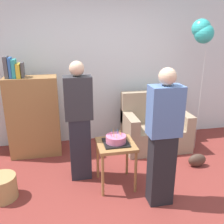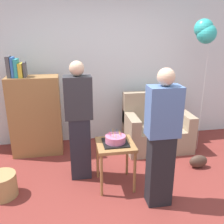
{
  "view_description": "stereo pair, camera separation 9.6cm",
  "coord_description": "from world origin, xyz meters",
  "px_view_note": "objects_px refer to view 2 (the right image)",
  "views": [
    {
      "loc": [
        -0.72,
        -2.36,
        2.01
      ],
      "look_at": [
        -0.09,
        0.72,
        0.95
      ],
      "focal_mm": 40.1,
      "sensor_mm": 36.0,
      "label": 1
    },
    {
      "loc": [
        -0.62,
        -2.38,
        2.01
      ],
      "look_at": [
        -0.09,
        0.72,
        0.95
      ],
      "focal_mm": 40.1,
      "sensor_mm": 36.0,
      "label": 2
    }
  ],
  "objects_px": {
    "couch": "(156,129)",
    "side_table": "(115,150)",
    "person_blowing_candles": "(79,121)",
    "person_holding_cake": "(162,139)",
    "birthday_cake": "(115,140)",
    "handbag": "(198,161)",
    "bookshelf": "(35,115)",
    "balloon_bunch": "(205,31)",
    "wicker_basket": "(2,185)"
  },
  "relations": [
    {
      "from": "couch",
      "to": "wicker_basket",
      "type": "relative_size",
      "value": 3.06
    },
    {
      "from": "handbag",
      "to": "bookshelf",
      "type": "bearing_deg",
      "value": 159.33
    },
    {
      "from": "person_holding_cake",
      "to": "wicker_basket",
      "type": "xyz_separation_m",
      "value": [
        -1.88,
        0.44,
        -0.68
      ]
    },
    {
      "from": "balloon_bunch",
      "to": "bookshelf",
      "type": "bearing_deg",
      "value": 172.14
    },
    {
      "from": "person_blowing_candles",
      "to": "wicker_basket",
      "type": "bearing_deg",
      "value": -170.65
    },
    {
      "from": "couch",
      "to": "balloon_bunch",
      "type": "distance_m",
      "value": 1.74
    },
    {
      "from": "handbag",
      "to": "balloon_bunch",
      "type": "bearing_deg",
      "value": 71.7
    },
    {
      "from": "bookshelf",
      "to": "side_table",
      "type": "xyz_separation_m",
      "value": [
        1.11,
        -1.13,
        -0.16
      ]
    },
    {
      "from": "side_table",
      "to": "person_holding_cake",
      "type": "distance_m",
      "value": 0.7
    },
    {
      "from": "person_blowing_candles",
      "to": "person_holding_cake",
      "type": "relative_size",
      "value": 1.0
    },
    {
      "from": "wicker_basket",
      "to": "balloon_bunch",
      "type": "relative_size",
      "value": 0.17
    },
    {
      "from": "bookshelf",
      "to": "balloon_bunch",
      "type": "height_order",
      "value": "balloon_bunch"
    },
    {
      "from": "balloon_bunch",
      "to": "birthday_cake",
      "type": "bearing_deg",
      "value": -152.98
    },
    {
      "from": "bookshelf",
      "to": "birthday_cake",
      "type": "distance_m",
      "value": 1.58
    },
    {
      "from": "birthday_cake",
      "to": "wicker_basket",
      "type": "bearing_deg",
      "value": -179.95
    },
    {
      "from": "birthday_cake",
      "to": "handbag",
      "type": "distance_m",
      "value": 1.45
    },
    {
      "from": "person_blowing_candles",
      "to": "balloon_bunch",
      "type": "relative_size",
      "value": 0.76
    },
    {
      "from": "couch",
      "to": "person_blowing_candles",
      "type": "relative_size",
      "value": 0.67
    },
    {
      "from": "side_table",
      "to": "handbag",
      "type": "bearing_deg",
      "value": 9.04
    },
    {
      "from": "bookshelf",
      "to": "handbag",
      "type": "relative_size",
      "value": 5.77
    },
    {
      "from": "bookshelf",
      "to": "side_table",
      "type": "bearing_deg",
      "value": -45.33
    },
    {
      "from": "couch",
      "to": "person_holding_cake",
      "type": "distance_m",
      "value": 1.59
    },
    {
      "from": "bookshelf",
      "to": "person_blowing_candles",
      "type": "relative_size",
      "value": 0.99
    },
    {
      "from": "person_holding_cake",
      "to": "bookshelf",
      "type": "bearing_deg",
      "value": -34.26
    },
    {
      "from": "couch",
      "to": "birthday_cake",
      "type": "height_order",
      "value": "couch"
    },
    {
      "from": "bookshelf",
      "to": "birthday_cake",
      "type": "relative_size",
      "value": 5.05
    },
    {
      "from": "birthday_cake",
      "to": "balloon_bunch",
      "type": "bearing_deg",
      "value": 27.02
    },
    {
      "from": "couch",
      "to": "wicker_basket",
      "type": "height_order",
      "value": "couch"
    },
    {
      "from": "handbag",
      "to": "balloon_bunch",
      "type": "relative_size",
      "value": 0.13
    },
    {
      "from": "bookshelf",
      "to": "wicker_basket",
      "type": "relative_size",
      "value": 4.49
    },
    {
      "from": "bookshelf",
      "to": "wicker_basket",
      "type": "bearing_deg",
      "value": -106.0
    },
    {
      "from": "side_table",
      "to": "balloon_bunch",
      "type": "bearing_deg",
      "value": 27.02
    },
    {
      "from": "person_blowing_candles",
      "to": "birthday_cake",
      "type": "bearing_deg",
      "value": -39.7
    },
    {
      "from": "wicker_basket",
      "to": "handbag",
      "type": "relative_size",
      "value": 1.29
    },
    {
      "from": "bookshelf",
      "to": "wicker_basket",
      "type": "height_order",
      "value": "bookshelf"
    },
    {
      "from": "person_holding_cake",
      "to": "side_table",
      "type": "bearing_deg",
      "value": -34.02
    },
    {
      "from": "person_holding_cake",
      "to": "handbag",
      "type": "relative_size",
      "value": 5.82
    },
    {
      "from": "birthday_cake",
      "to": "person_blowing_candles",
      "type": "height_order",
      "value": "person_blowing_candles"
    },
    {
      "from": "couch",
      "to": "balloon_bunch",
      "type": "bearing_deg",
      "value": -21.29
    },
    {
      "from": "birthday_cake",
      "to": "person_blowing_candles",
      "type": "xyz_separation_m",
      "value": [
        -0.44,
        0.29,
        0.17
      ]
    },
    {
      "from": "couch",
      "to": "bookshelf",
      "type": "distance_m",
      "value": 2.06
    },
    {
      "from": "person_holding_cake",
      "to": "handbag",
      "type": "bearing_deg",
      "value": -132.22
    },
    {
      "from": "birthday_cake",
      "to": "balloon_bunch",
      "type": "relative_size",
      "value": 0.15
    },
    {
      "from": "person_holding_cake",
      "to": "wicker_basket",
      "type": "height_order",
      "value": "person_holding_cake"
    },
    {
      "from": "couch",
      "to": "side_table",
      "type": "distance_m",
      "value": 1.36
    },
    {
      "from": "birthday_cake",
      "to": "person_holding_cake",
      "type": "relative_size",
      "value": 0.2
    },
    {
      "from": "side_table",
      "to": "balloon_bunch",
      "type": "xyz_separation_m",
      "value": [
        1.5,
        0.76,
        1.45
      ]
    },
    {
      "from": "birthday_cake",
      "to": "handbag",
      "type": "bearing_deg",
      "value": 9.04
    },
    {
      "from": "side_table",
      "to": "wicker_basket",
      "type": "distance_m",
      "value": 1.48
    },
    {
      "from": "side_table",
      "to": "birthday_cake",
      "type": "xyz_separation_m",
      "value": [
        -0.0,
        0.0,
        0.14
      ]
    }
  ]
}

